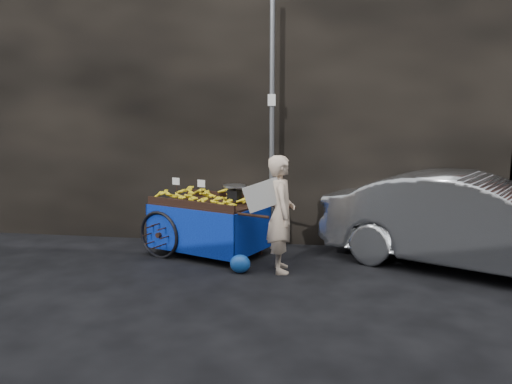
% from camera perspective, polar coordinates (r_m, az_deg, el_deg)
% --- Properties ---
extents(ground, '(80.00, 80.00, 0.00)m').
position_cam_1_polar(ground, '(7.08, -1.98, -9.06)').
color(ground, black).
rests_on(ground, ground).
extents(building_wall, '(13.50, 2.00, 5.00)m').
position_cam_1_polar(building_wall, '(9.26, 3.42, 10.85)').
color(building_wall, black).
rests_on(building_wall, ground).
extents(street_pole, '(0.12, 0.10, 4.00)m').
position_cam_1_polar(street_pole, '(7.97, 1.83, 7.63)').
color(street_pole, slate).
rests_on(street_pole, ground).
extents(banana_cart, '(2.44, 1.76, 1.21)m').
position_cam_1_polar(banana_cart, '(7.81, -5.74, -1.72)').
color(banana_cart, black).
rests_on(banana_cart, ground).
extents(vendor, '(0.77, 0.66, 1.63)m').
position_cam_1_polar(vendor, '(6.91, 2.86, -2.51)').
color(vendor, beige).
rests_on(vendor, ground).
extents(plastic_bag, '(0.29, 0.23, 0.26)m').
position_cam_1_polar(plastic_bag, '(6.98, -1.82, -8.20)').
color(plastic_bag, '#174EB1').
rests_on(plastic_bag, ground).
extents(parked_car, '(4.32, 3.08, 1.35)m').
position_cam_1_polar(parked_car, '(7.64, 23.49, -3.22)').
color(parked_car, '#ABAEB2').
rests_on(parked_car, ground).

